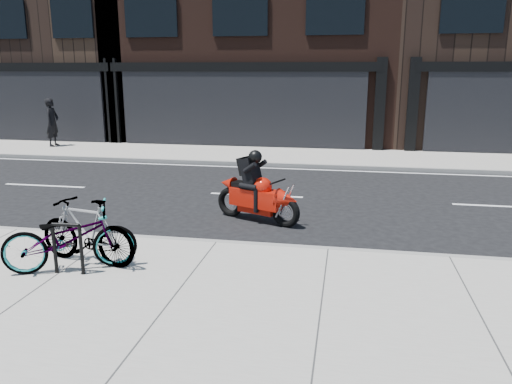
% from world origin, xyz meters
% --- Properties ---
extents(ground, '(120.00, 120.00, 0.00)m').
position_xyz_m(ground, '(0.00, 0.00, 0.00)').
color(ground, black).
rests_on(ground, ground).
extents(sidewalk_near, '(60.00, 6.00, 0.13)m').
position_xyz_m(sidewalk_near, '(0.00, -5.00, 0.07)').
color(sidewalk_near, gray).
rests_on(sidewalk_near, ground).
extents(sidewalk_far, '(60.00, 3.50, 0.13)m').
position_xyz_m(sidewalk_far, '(0.00, 7.75, 0.07)').
color(sidewalk_far, gray).
rests_on(sidewalk_far, ground).
extents(building_midwest, '(10.00, 10.00, 12.00)m').
position_xyz_m(building_midwest, '(-12.00, 14.50, 6.00)').
color(building_midwest, black).
rests_on(building_midwest, ground).
extents(bike_rack, '(0.48, 0.08, 0.80)m').
position_xyz_m(bike_rack, '(-1.83, -3.78, 0.60)').
color(bike_rack, black).
rests_on(bike_rack, sidewalk_near).
extents(bicycle_front, '(2.09, 1.45, 1.04)m').
position_xyz_m(bicycle_front, '(-1.86, -3.64, 0.65)').
color(bicycle_front, gray).
rests_on(bicycle_front, sidewalk_near).
extents(bicycle_rear, '(1.85, 0.85, 1.07)m').
position_xyz_m(bicycle_rear, '(-1.75, -3.33, 0.67)').
color(bicycle_rear, gray).
rests_on(bicycle_rear, sidewalk_near).
extents(motorcycle, '(1.94, 1.12, 1.54)m').
position_xyz_m(motorcycle, '(0.50, -0.23, 0.62)').
color(motorcycle, black).
rests_on(motorcycle, ground).
extents(pedestrian, '(0.49, 0.72, 1.92)m').
position_xyz_m(pedestrian, '(-9.45, 8.07, 1.09)').
color(pedestrian, black).
rests_on(pedestrian, sidewalk_far).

